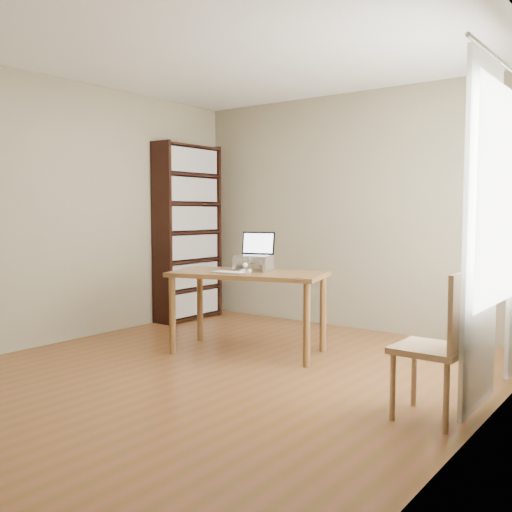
{
  "coord_description": "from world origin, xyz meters",
  "views": [
    {
      "loc": [
        2.92,
        -3.45,
        1.3
      ],
      "look_at": [
        -0.13,
        0.63,
        0.9
      ],
      "focal_mm": 40.0,
      "sensor_mm": 36.0,
      "label": 1
    }
  ],
  "objects_px": {
    "desk": "(248,283)",
    "laptop": "(257,250)",
    "chair": "(442,341)",
    "keyboard": "(229,273)",
    "bookshelf": "(188,232)",
    "cat": "(253,264)"
  },
  "relations": [
    {
      "from": "laptop",
      "to": "chair",
      "type": "distance_m",
      "value": 2.2
    },
    {
      "from": "bookshelf",
      "to": "chair",
      "type": "height_order",
      "value": "bookshelf"
    },
    {
      "from": "bookshelf",
      "to": "desk",
      "type": "relative_size",
      "value": 1.38
    },
    {
      "from": "bookshelf",
      "to": "keyboard",
      "type": "bearing_deg",
      "value": -35.78
    },
    {
      "from": "laptop",
      "to": "keyboard",
      "type": "xyz_separation_m",
      "value": [
        -0.05,
        -0.36,
        -0.18
      ]
    },
    {
      "from": "keyboard",
      "to": "chair",
      "type": "relative_size",
      "value": 0.34
    },
    {
      "from": "cat",
      "to": "keyboard",
      "type": "bearing_deg",
      "value": -117.13
    },
    {
      "from": "cat",
      "to": "chair",
      "type": "xyz_separation_m",
      "value": [
        2.03,
        -0.77,
        -0.31
      ]
    },
    {
      "from": "laptop",
      "to": "chair",
      "type": "bearing_deg",
      "value": -38.0
    },
    {
      "from": "desk",
      "to": "chair",
      "type": "height_order",
      "value": "chair"
    },
    {
      "from": "laptop",
      "to": "chair",
      "type": "xyz_separation_m",
      "value": [
        2.0,
        -0.79,
        -0.43
      ]
    },
    {
      "from": "bookshelf",
      "to": "desk",
      "type": "distance_m",
      "value": 1.88
    },
    {
      "from": "laptop",
      "to": "keyboard",
      "type": "height_order",
      "value": "laptop"
    },
    {
      "from": "desk",
      "to": "chair",
      "type": "bearing_deg",
      "value": -34.55
    },
    {
      "from": "desk",
      "to": "laptop",
      "type": "relative_size",
      "value": 4.12
    },
    {
      "from": "desk",
      "to": "keyboard",
      "type": "relative_size",
      "value": 4.75
    },
    {
      "from": "desk",
      "to": "chair",
      "type": "relative_size",
      "value": 1.63
    },
    {
      "from": "bookshelf",
      "to": "cat",
      "type": "xyz_separation_m",
      "value": [
        1.58,
        -0.79,
        -0.23
      ]
    },
    {
      "from": "laptop",
      "to": "keyboard",
      "type": "bearing_deg",
      "value": -114.21
    },
    {
      "from": "keyboard",
      "to": "chair",
      "type": "bearing_deg",
      "value": -19.1
    },
    {
      "from": "cat",
      "to": "bookshelf",
      "type": "bearing_deg",
      "value": 130.48
    },
    {
      "from": "bookshelf",
      "to": "laptop",
      "type": "relative_size",
      "value": 5.69
    }
  ]
}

